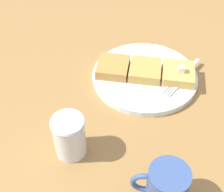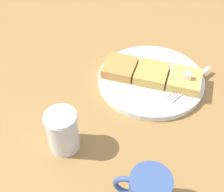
{
  "view_description": "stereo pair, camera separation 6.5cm",
  "coord_description": "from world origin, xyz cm",
  "px_view_note": "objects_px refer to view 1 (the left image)",
  "views": [
    {
      "loc": [
        5.75,
        59.88,
        53.0
      ],
      "look_at": [
        11.42,
        14.62,
        7.07
      ],
      "focal_mm": 50.0,
      "sensor_mm": 36.0,
      "label": 1
    },
    {
      "loc": [
        -0.59,
        58.63,
        53.0
      ],
      "look_at": [
        11.42,
        14.62,
        7.07
      ],
      "focal_mm": 50.0,
      "sensor_mm": 36.0,
      "label": 2
    }
  ],
  "objects_px": {
    "plate": "(145,76)",
    "fork": "(181,78)",
    "syrup_jar": "(70,138)",
    "coffee_mug": "(166,186)"
  },
  "relations": [
    {
      "from": "coffee_mug",
      "to": "fork",
      "type": "bearing_deg",
      "value": -97.06
    },
    {
      "from": "plate",
      "to": "fork",
      "type": "relative_size",
      "value": 1.72
    },
    {
      "from": "fork",
      "to": "syrup_jar",
      "type": "distance_m",
      "value": 0.31
    },
    {
      "from": "fork",
      "to": "plate",
      "type": "bearing_deg",
      "value": -5.01
    },
    {
      "from": "fork",
      "to": "coffee_mug",
      "type": "distance_m",
      "value": 0.3
    },
    {
      "from": "plate",
      "to": "syrup_jar",
      "type": "xyz_separation_m",
      "value": [
        0.13,
        0.23,
        0.03
      ]
    },
    {
      "from": "fork",
      "to": "syrup_jar",
      "type": "xyz_separation_m",
      "value": [
        0.21,
        0.22,
        0.02
      ]
    },
    {
      "from": "plate",
      "to": "syrup_jar",
      "type": "height_order",
      "value": "syrup_jar"
    },
    {
      "from": "fork",
      "to": "coffee_mug",
      "type": "relative_size",
      "value": 1.53
    },
    {
      "from": "syrup_jar",
      "to": "coffee_mug",
      "type": "relative_size",
      "value": 0.93
    }
  ]
}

